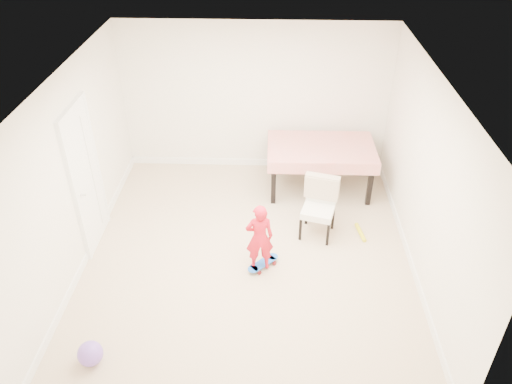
{
  "coord_description": "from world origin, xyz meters",
  "views": [
    {
      "loc": [
        0.31,
        -5.33,
        4.68
      ],
      "look_at": [
        0.1,
        0.2,
        0.95
      ],
      "focal_mm": 35.0,
      "sensor_mm": 36.0,
      "label": 1
    }
  ],
  "objects_px": {
    "dining_table": "(320,168)",
    "dining_chair": "(318,209)",
    "skateboard": "(263,264)",
    "child": "(259,240)",
    "balloon": "(90,354)"
  },
  "relations": [
    {
      "from": "dining_chair",
      "to": "skateboard",
      "type": "height_order",
      "value": "dining_chair"
    },
    {
      "from": "dining_table",
      "to": "skateboard",
      "type": "distance_m",
      "value": 2.21
    },
    {
      "from": "dining_chair",
      "to": "skateboard",
      "type": "bearing_deg",
      "value": -120.48
    },
    {
      "from": "skateboard",
      "to": "balloon",
      "type": "distance_m",
      "value": 2.47
    },
    {
      "from": "dining_table",
      "to": "dining_chair",
      "type": "height_order",
      "value": "dining_chair"
    },
    {
      "from": "dining_chair",
      "to": "balloon",
      "type": "relative_size",
      "value": 3.27
    },
    {
      "from": "dining_chair",
      "to": "balloon",
      "type": "bearing_deg",
      "value": -122.52
    },
    {
      "from": "dining_table",
      "to": "dining_chair",
      "type": "relative_size",
      "value": 1.88
    },
    {
      "from": "skateboard",
      "to": "balloon",
      "type": "xyz_separation_m",
      "value": [
        -1.86,
        -1.63,
        0.1
      ]
    },
    {
      "from": "child",
      "to": "balloon",
      "type": "distance_m",
      "value": 2.44
    },
    {
      "from": "dining_table",
      "to": "skateboard",
      "type": "xyz_separation_m",
      "value": [
        -0.88,
        -1.99,
        -0.37
      ]
    },
    {
      "from": "skateboard",
      "to": "dining_chair",
      "type": "bearing_deg",
      "value": -0.72
    },
    {
      "from": "dining_chair",
      "to": "child",
      "type": "bearing_deg",
      "value": -120.88
    },
    {
      "from": "dining_chair",
      "to": "child",
      "type": "height_order",
      "value": "child"
    },
    {
      "from": "skateboard",
      "to": "balloon",
      "type": "height_order",
      "value": "balloon"
    }
  ]
}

